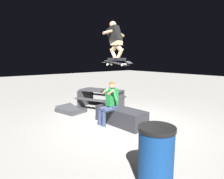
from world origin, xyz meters
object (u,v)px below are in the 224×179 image
Objects in this scene: kicker_ramp at (71,111)px; picnic_table_back at (101,96)px; skater_airborne at (115,39)px; person_sitting_on_ledge at (109,102)px; skateboard at (116,63)px; trash_bin at (156,156)px; ledge_box_main at (121,116)px.

picnic_table_back reaches higher than kicker_ramp.
skater_airborne is 1.02× the size of kicker_ramp.
person_sitting_on_ledge is at bearing 149.75° from picnic_table_back.
skateboard is 3.21m from trash_bin.
ledge_box_main reaches higher than kicker_ramp.
skateboard reaches higher than ledge_box_main.
skateboard is (-0.03, -0.25, 1.12)m from person_sitting_on_ledge.
ledge_box_main is 1.54× the size of kicker_ramp.
skateboard reaches higher than trash_bin.
kicker_ramp is at bearing 10.96° from skateboard.
ledge_box_main is 0.63m from person_sitting_on_ledge.
ledge_box_main is 2.16m from picnic_table_back.
skater_airborne reaches higher than kicker_ramp.
skater_airborne is 1.16× the size of trash_bin.
ledge_box_main is 1.75× the size of trash_bin.
person_sitting_on_ledge is at bearing -175.51° from kicker_ramp.
picnic_table_back is (1.90, -0.88, -2.05)m from skater_airborne.
picnic_table_back is 5.04m from trash_bin.
skateboard is 0.50× the size of picnic_table_back.
kicker_ramp is (2.19, 0.54, -0.19)m from ledge_box_main.
skater_airborne is at bearing 49.75° from ledge_box_main.
person_sitting_on_ledge is at bearing -23.98° from trash_bin.
skater_airborne is 2.93m from picnic_table_back.
ledge_box_main is 2.31m from skater_airborne.
person_sitting_on_ledge is at bearing 83.55° from skateboard.
person_sitting_on_ledge is 2.24m from picnic_table_back.
picnic_table_back is (2.01, -0.75, 0.25)m from ledge_box_main.
skater_airborne is at bearing -28.02° from trash_bin.
kicker_ramp is (2.13, 0.41, -1.81)m from skateboard.
picnic_table_back is (-0.18, -1.29, 0.45)m from kicker_ramp.
trash_bin reaches higher than ledge_box_main.
skateboard is at bearing -171.27° from skater_airborne.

